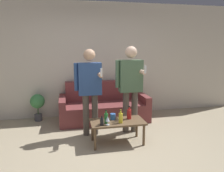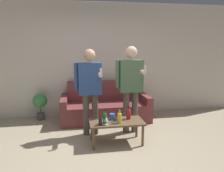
{
  "view_description": "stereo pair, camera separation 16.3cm",
  "coord_description": "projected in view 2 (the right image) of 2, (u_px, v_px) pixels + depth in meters",
  "views": [
    {
      "loc": [
        -0.6,
        -3.02,
        1.7
      ],
      "look_at": [
        0.23,
        0.89,
        0.95
      ],
      "focal_mm": 35.0,
      "sensor_mm": 36.0,
      "label": 1
    },
    {
      "loc": [
        -0.44,
        -3.05,
        1.7
      ],
      "look_at": [
        0.23,
        0.89,
        0.95
      ],
      "focal_mm": 35.0,
      "sensor_mm": 36.0,
      "label": 2
    }
  ],
  "objects": [
    {
      "name": "person_standing_left",
      "position": [
        90.0,
        85.0,
        4.06
      ],
      "size": [
        0.5,
        0.42,
        1.63
      ],
      "color": "brown",
      "rests_on": "ground_plane"
    },
    {
      "name": "bottle_green",
      "position": [
        100.0,
        121.0,
        3.57
      ],
      "size": [
        0.06,
        0.06,
        0.16
      ],
      "color": "black",
      "rests_on": "coffee_table"
    },
    {
      "name": "wall_back",
      "position": [
        93.0,
        60.0,
        5.26
      ],
      "size": [
        8.0,
        0.06,
        2.7
      ],
      "color": "beige",
      "rests_on": "ground_plane"
    },
    {
      "name": "coffee_table",
      "position": [
        117.0,
        124.0,
        3.79
      ],
      "size": [
        0.94,
        0.48,
        0.4
      ],
      "color": "brown",
      "rests_on": "ground_plane"
    },
    {
      "name": "bottle_yellow",
      "position": [
        105.0,
        118.0,
        3.67
      ],
      "size": [
        0.06,
        0.06,
        0.23
      ],
      "color": "#23752D",
      "rests_on": "coffee_table"
    },
    {
      "name": "potted_plant",
      "position": [
        40.0,
        102.0,
        5.0
      ],
      "size": [
        0.32,
        0.32,
        0.62
      ],
      "color": "#4C4C51",
      "rests_on": "ground_plane"
    },
    {
      "name": "ground_plane",
      "position": [
        107.0,
        158.0,
        3.34
      ],
      "size": [
        16.0,
        16.0,
        0.0
      ],
      "primitive_type": "plane",
      "color": "tan"
    },
    {
      "name": "wine_glass_near",
      "position": [
        106.0,
        119.0,
        3.58
      ],
      "size": [
        0.07,
        0.07,
        0.15
      ],
      "color": "silver",
      "rests_on": "coffee_table"
    },
    {
      "name": "couch",
      "position": [
        105.0,
        106.0,
        5.06
      ],
      "size": [
        1.98,
        0.87,
        0.86
      ],
      "color": "brown",
      "rests_on": "ground_plane"
    },
    {
      "name": "person_standing_right",
      "position": [
        131.0,
        83.0,
        4.18
      ],
      "size": [
        0.52,
        0.44,
        1.68
      ],
      "color": "brown",
      "rests_on": "ground_plane"
    },
    {
      "name": "bottle_orange",
      "position": [
        129.0,
        114.0,
        3.87
      ],
      "size": [
        0.08,
        0.08,
        0.23
      ],
      "color": "#B21E1E",
      "rests_on": "coffee_table"
    },
    {
      "name": "bottle_dark",
      "position": [
        120.0,
        118.0,
        3.67
      ],
      "size": [
        0.07,
        0.07,
        0.23
      ],
      "color": "yellow",
      "rests_on": "coffee_table"
    },
    {
      "name": "cup_on_table",
      "position": [
        112.0,
        117.0,
        3.85
      ],
      "size": [
        0.09,
        0.09,
        0.11
      ],
      "color": "#3366B2",
      "rests_on": "coffee_table"
    }
  ]
}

